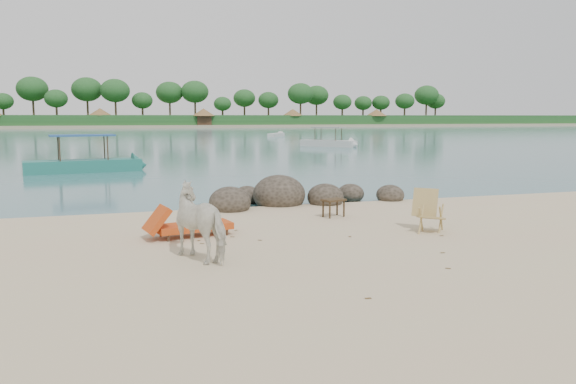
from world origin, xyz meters
name	(u,v)px	position (x,y,z in m)	size (l,w,h in m)	color
water	(138,133)	(0.00, 90.00, 0.00)	(400.00, 400.00, 0.00)	#386870
far_shore	(129,126)	(0.00, 170.00, 0.00)	(420.00, 90.00, 1.40)	tan
far_scenery	(131,115)	(0.03, 136.70, 3.14)	(420.00, 18.00, 9.50)	#1E4C1E
boulders	(289,197)	(1.81, 6.31, 0.23)	(6.46, 2.91, 1.23)	#2C261D
cow	(204,223)	(-1.75, 0.24, 0.72)	(0.78, 1.70, 1.44)	white
side_table	(334,209)	(2.26, 3.67, 0.24)	(0.61, 0.39, 0.49)	black
lounge_chair	(194,223)	(-1.68, 2.32, 0.32)	(2.12, 0.74, 0.64)	red
deck_chair	(431,212)	(3.74, 1.15, 0.50)	(0.64, 0.70, 1.00)	tan
boat_near	(82,141)	(-4.99, 19.69, 1.53)	(6.27, 1.41, 3.05)	#206F63
boat_mid	(328,130)	(15.49, 38.83, 1.48)	(6.06, 1.36, 2.95)	beige
boat_far	(276,134)	(18.00, 65.89, 0.29)	(4.91, 1.11, 0.57)	silver
dead_leaves	(312,247)	(0.57, 0.57, 0.00)	(5.52, 5.67, 0.00)	brown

